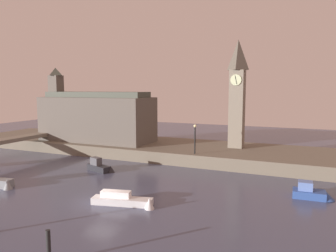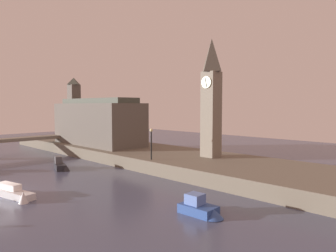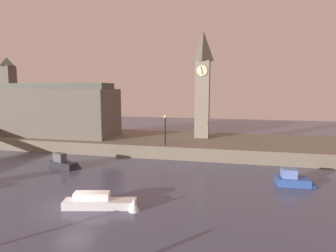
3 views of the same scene
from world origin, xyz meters
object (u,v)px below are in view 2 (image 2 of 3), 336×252
clock_tower (211,96)px  boat_ferry_white (14,194)px  boat_tour_blue (202,208)px  boat_barge_dark (61,165)px  parliament_hall (97,122)px  streetlamp (151,140)px

clock_tower → boat_ferry_white: clock_tower is taller
boat_ferry_white → boat_tour_blue: boat_tour_blue is taller
clock_tower → boat_barge_dark: (-12.54, -12.99, -8.30)m
boat_barge_dark → boat_tour_blue: bearing=-0.9°
parliament_hall → boat_barge_dark: bearing=-51.7°
streetlamp → boat_tour_blue: 15.07m
boat_tour_blue → boat_barge_dark: bearing=179.1°
boat_tour_blue → boat_ferry_white: bearing=-149.9°
streetlamp → boat_tour_blue: bearing=-28.0°
boat_ferry_white → boat_barge_dark: size_ratio=1.46×
clock_tower → streetlamp: clock_tower is taller
boat_ferry_white → parliament_hall: bearing=131.8°
parliament_hall → boat_ferry_white: bearing=-48.2°
boat_tour_blue → boat_barge_dark: size_ratio=0.88×
parliament_hall → boat_tour_blue: bearing=-19.4°
boat_tour_blue → parliament_hall: bearing=160.6°
parliament_hall → streetlamp: size_ratio=4.80×
clock_tower → boat_tour_blue: size_ratio=4.14×
streetlamp → boat_barge_dark: size_ratio=0.92×
streetlamp → boat_barge_dark: bearing=-143.7°
parliament_hall → boat_ferry_white: size_ratio=3.05×
clock_tower → parliament_hall: size_ratio=0.83×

